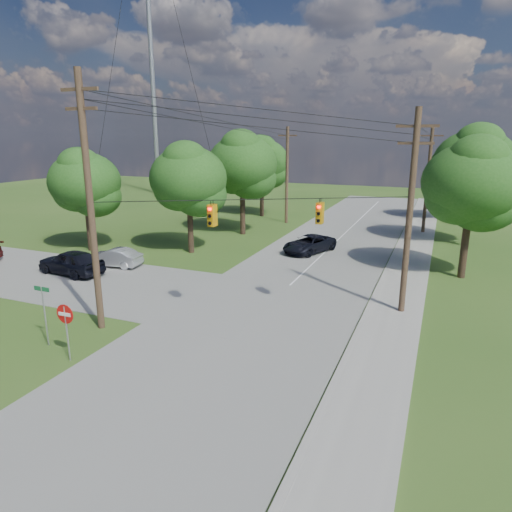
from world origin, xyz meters
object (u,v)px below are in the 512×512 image
at_px(car_cross_silver, 114,257).
at_px(car_main_north, 309,244).
at_px(pole_sw, 90,202).
at_px(pole_ne, 410,211).
at_px(do_not_enter_sign, 66,320).
at_px(pole_north_e, 428,179).
at_px(car_cross_dark, 71,262).
at_px(pole_north_w, 287,175).

distance_m(car_cross_silver, car_main_north, 15.01).
distance_m(pole_sw, pole_ne, 15.51).
height_order(pole_sw, car_cross_silver, pole_sw).
distance_m(car_main_north, do_not_enter_sign, 21.86).
bearing_deg(do_not_enter_sign, pole_north_e, 68.12).
distance_m(pole_sw, pole_north_e, 32.55).
height_order(car_cross_dark, car_main_north, car_cross_dark).
bearing_deg(car_cross_dark, pole_north_e, 144.69).
bearing_deg(pole_north_e, pole_north_w, 180.00).
height_order(pole_north_e, car_cross_silver, pole_north_e).
bearing_deg(pole_ne, car_cross_silver, 176.26).
relative_size(pole_sw, car_cross_dark, 2.42).
height_order(pole_sw, pole_north_e, pole_sw).
xyz_separation_m(pole_north_w, car_main_north, (5.82, -11.44, -4.42)).
distance_m(pole_ne, car_main_north, 14.12).
bearing_deg(car_cross_dark, pole_north_w, 169.44).
height_order(pole_north_e, do_not_enter_sign, pole_north_e).
xyz_separation_m(pole_north_e, car_main_north, (-8.08, -11.44, -4.42)).
height_order(car_main_north, do_not_enter_sign, do_not_enter_sign).
bearing_deg(pole_ne, car_main_north, 127.44).
relative_size(pole_north_e, car_main_north, 2.03).
height_order(pole_ne, pole_north_e, pole_ne).
xyz_separation_m(pole_sw, pole_ne, (13.50, 7.60, -0.76)).
bearing_deg(do_not_enter_sign, pole_north_w, 91.42).
bearing_deg(do_not_enter_sign, car_cross_silver, 120.50).
height_order(pole_sw, car_cross_dark, pole_sw).
xyz_separation_m(pole_ne, car_cross_silver, (-19.90, 1.30, -4.77)).
bearing_deg(pole_north_e, do_not_enter_sign, -110.69).
xyz_separation_m(pole_north_w, car_cross_silver, (-6.00, -20.70, -4.43)).
xyz_separation_m(pole_north_e, do_not_enter_sign, (-12.40, -32.84, -3.31)).
xyz_separation_m(pole_ne, do_not_enter_sign, (-12.40, -10.84, -3.65)).
bearing_deg(pole_sw, car_main_north, 73.39).
height_order(pole_sw, car_main_north, pole_sw).
distance_m(car_cross_dark, do_not_enter_sign, 13.13).
bearing_deg(car_main_north, pole_ne, -31.07).
relative_size(pole_ne, do_not_enter_sign, 4.18).
bearing_deg(pole_north_w, car_main_north, -63.05).
xyz_separation_m(pole_sw, do_not_enter_sign, (1.10, -3.24, -4.41)).
distance_m(pole_sw, pole_north_w, 29.62).
relative_size(car_cross_dark, car_main_north, 1.01).
relative_size(car_main_north, do_not_enter_sign, 1.96).
bearing_deg(do_not_enter_sign, car_main_north, 77.40).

